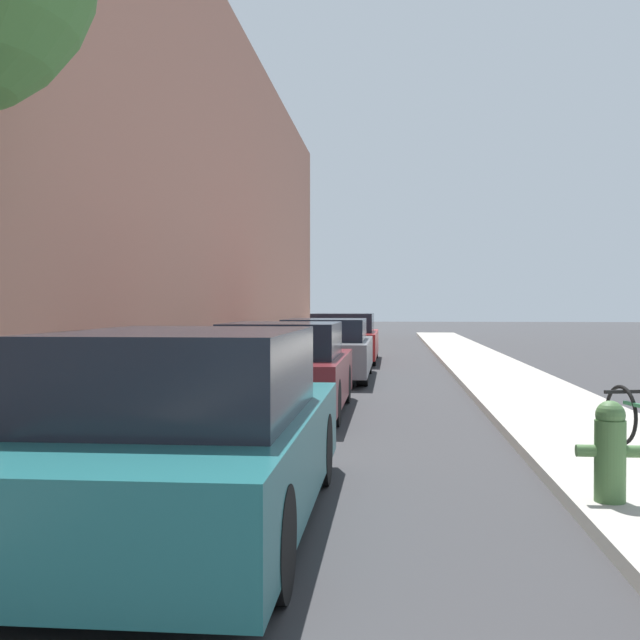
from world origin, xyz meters
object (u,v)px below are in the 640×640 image
parked_car_teal (191,435)px  parked_car_maroon (284,370)px  parked_car_grey (326,350)px  fire_hydrant (610,450)px  parked_car_red (344,339)px

parked_car_teal → parked_car_maroon: (-0.15, 5.85, -0.03)m
parked_car_grey → fire_hydrant: (3.01, -10.55, -0.13)m
parked_car_red → fire_hydrant: parked_car_red is taller
parked_car_grey → parked_car_teal: bearing=-90.1°
parked_car_grey → parked_car_red: 5.20m
parked_car_red → parked_car_grey: bearing=-90.6°
parked_car_teal → fire_hydrant: 3.09m
parked_car_grey → parked_car_maroon: bearing=-91.9°
parked_car_teal → parked_car_red: parked_car_teal is taller
parked_car_grey → fire_hydrant: size_ratio=5.96×
parked_car_red → fire_hydrant: (2.95, -15.74, -0.14)m
parked_car_grey → parked_car_red: size_ratio=0.97×
fire_hydrant → parked_car_teal: bearing=-169.7°
parked_car_teal → parked_car_red: 16.30m
parked_car_maroon → fire_hydrant: parked_car_maroon is taller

